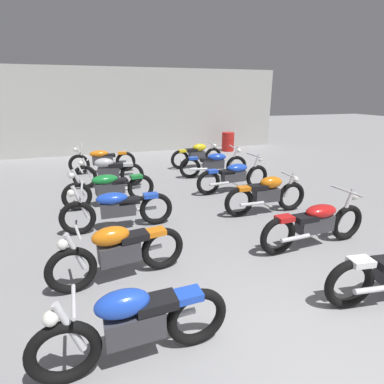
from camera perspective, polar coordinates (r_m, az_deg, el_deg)
name	(u,v)px	position (r m, az deg, el deg)	size (l,w,h in m)	color
ground_plane	(330,383)	(3.60, 24.50, -29.76)	(60.00, 60.00, 0.00)	gray
back_wall	(137,111)	(14.06, -10.33, 14.70)	(13.26, 0.24, 3.60)	#B2B2AD
motorcycle_left_row_0	(134,323)	(3.25, -10.88, -23.03)	(1.97, 0.48, 0.88)	black
motorcycle_left_row_1	(119,251)	(4.48, -13.59, -10.72)	(1.96, 0.60, 0.88)	black
motorcycle_left_row_2	(117,208)	(6.08, -13.83, -2.89)	(2.17, 0.68, 0.97)	black
motorcycle_left_row_3	(109,187)	(7.44, -15.23, 0.86)	(2.16, 0.71, 0.97)	black
motorcycle_left_row_4	(108,172)	(8.91, -15.44, 3.72)	(1.97, 0.48, 0.88)	black
motorcycle_left_row_5	(102,160)	(10.62, -16.48, 5.85)	(2.17, 0.68, 0.97)	black
motorcycle_right_row_1	(316,223)	(5.66, 22.14, -5.36)	(2.17, 0.68, 0.97)	black
motorcycle_right_row_2	(267,194)	(6.89, 13.80, -0.34)	(1.97, 0.48, 0.88)	black
motorcycle_right_row_3	(234,175)	(8.28, 7.89, 3.09)	(2.17, 0.68, 0.97)	black
motorcycle_right_row_4	(214,163)	(9.66, 4.12, 5.38)	(2.16, 0.68, 0.97)	black
motorcycle_right_row_5	(197,155)	(10.98, 0.96, 7.01)	(1.97, 0.51, 0.88)	black
oil_drum	(228,142)	(14.26, 6.75, 9.35)	(0.59, 0.59, 0.85)	red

